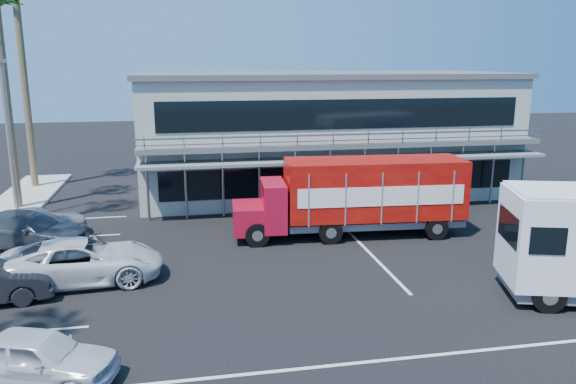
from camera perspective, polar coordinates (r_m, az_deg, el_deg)
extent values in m
plane|color=black|center=(21.53, 5.36, -8.69)|extent=(120.00, 120.00, 0.00)
cube|color=#9FA295|center=(35.54, 3.48, 5.90)|extent=(22.00, 10.00, 7.00)
cube|color=#515454|center=(35.26, 3.56, 11.79)|extent=(22.40, 10.40, 0.30)
cube|color=#515454|center=(30.18, 6.08, 4.73)|extent=(22.00, 1.20, 0.25)
cube|color=gray|center=(29.59, 6.41, 5.53)|extent=(22.00, 0.08, 0.90)
cube|color=slate|center=(30.00, 6.22, 3.33)|extent=(22.00, 1.80, 0.15)
cube|color=black|center=(31.08, 5.69, 1.24)|extent=(20.00, 0.06, 1.60)
cube|color=black|center=(30.54, 5.84, 7.86)|extent=(20.00, 0.06, 1.60)
cylinder|color=brown|center=(33.51, -26.59, 7.54)|extent=(0.44, 0.44, 11.00)
cylinder|color=brown|center=(38.89, -25.10, 9.03)|extent=(0.44, 0.44, 12.00)
cylinder|color=gray|center=(31.61, -26.40, 4.55)|extent=(0.14, 0.14, 8.00)
cube|color=gray|center=(31.36, -27.15, 11.78)|extent=(0.50, 0.25, 0.18)
cube|color=maroon|center=(25.67, -4.01, -2.61)|extent=(1.58, 2.39, 1.23)
cube|color=maroon|center=(25.60, -1.51, -1.32)|extent=(1.18, 2.62, 2.15)
cube|color=black|center=(25.45, -1.52, 0.02)|extent=(0.19, 2.18, 0.72)
cube|color=#B2160B|center=(26.31, 8.76, 0.42)|extent=(8.35, 3.07, 2.67)
cube|color=slate|center=(26.70, 8.64, -2.91)|extent=(8.32, 2.69, 0.31)
cube|color=white|center=(25.13, 9.55, -0.45)|extent=(7.54, 0.50, 0.87)
cube|color=white|center=(27.55, 8.03, 0.81)|extent=(7.54, 0.50, 0.87)
cylinder|color=black|center=(24.75, -3.13, -4.40)|extent=(1.08, 0.35, 1.07)
cylinder|color=black|center=(26.90, -3.48, -2.95)|extent=(1.08, 0.35, 1.07)
cylinder|color=black|center=(25.17, 4.36, -4.11)|extent=(1.08, 0.35, 1.07)
cylinder|color=black|center=(27.29, 3.42, -2.71)|extent=(1.08, 0.35, 1.07)
cylinder|color=black|center=(26.57, 14.84, -3.59)|extent=(1.08, 0.35, 1.07)
cylinder|color=black|center=(28.59, 13.18, -2.31)|extent=(1.08, 0.35, 1.07)
cube|color=black|center=(20.46, 21.51, -3.26)|extent=(0.67, 2.15, 1.07)
cylinder|color=black|center=(20.37, 24.98, -9.61)|extent=(1.12, 0.57, 1.08)
cylinder|color=black|center=(22.47, 22.98, -7.31)|extent=(1.12, 0.57, 1.08)
imported|color=silver|center=(16.12, -24.09, -15.05)|extent=(4.35, 2.83, 1.38)
imported|color=silver|center=(22.14, -20.24, -6.62)|extent=(6.06, 3.18, 1.63)
imported|color=#2E343D|center=(27.07, -24.98, -3.54)|extent=(5.86, 3.91, 1.58)
imported|color=gray|center=(28.19, -24.41, -2.86)|extent=(4.95, 3.57, 1.57)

